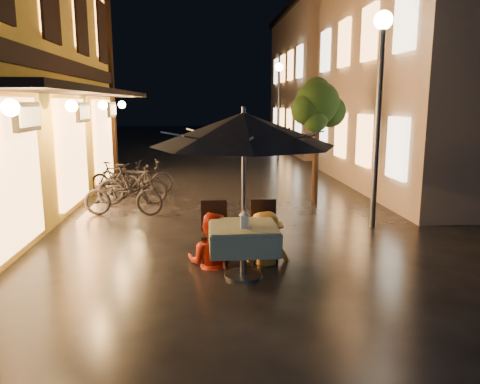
{
  "coord_description": "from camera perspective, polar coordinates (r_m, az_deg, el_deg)",
  "views": [
    {
      "loc": [
        -0.47,
        -7.04,
        2.52
      ],
      "look_at": [
        0.11,
        0.06,
        1.15
      ],
      "focal_mm": 35.0,
      "sensor_mm": 36.0,
      "label": 1
    }
  ],
  "objects": [
    {
      "name": "ground",
      "position": [
        7.49,
        -0.85,
        -8.77
      ],
      "size": [
        90.0,
        90.0,
        0.0
      ],
      "primitive_type": "plane",
      "color": "black",
      "rests_on": "ground"
    },
    {
      "name": "east_building_near",
      "position": [
        15.73,
        26.41,
        13.01
      ],
      "size": [
        7.3,
        9.3,
        6.8
      ],
      "color": "gray",
      "rests_on": "ground"
    },
    {
      "name": "east_building_far",
      "position": [
        26.3,
        13.25,
        13.07
      ],
      "size": [
        7.3,
        10.3,
        7.3
      ],
      "color": "gray",
      "rests_on": "ground"
    },
    {
      "name": "street_tree",
      "position": [
        11.91,
        9.45,
        10.25
      ],
      "size": [
        1.43,
        1.2,
        3.15
      ],
      "color": "black",
      "rests_on": "ground"
    },
    {
      "name": "streetlamp_near",
      "position": [
        9.69,
        16.69,
        12.78
      ],
      "size": [
        0.36,
        0.36,
        4.23
      ],
      "color": "#59595E",
      "rests_on": "ground"
    },
    {
      "name": "streetlamp_far",
      "position": [
        21.33,
        4.74,
        11.9
      ],
      "size": [
        0.36,
        0.36,
        4.23
      ],
      "color": "#59595E",
      "rests_on": "ground"
    },
    {
      "name": "cafe_table",
      "position": [
        6.81,
        0.42,
        -5.61
      ],
      "size": [
        0.99,
        0.99,
        0.78
      ],
      "color": "#59595E",
      "rests_on": "ground"
    },
    {
      "name": "patio_umbrella",
      "position": [
        6.54,
        0.44,
        7.63
      ],
      "size": [
        2.61,
        2.61,
        2.46
      ],
      "color": "#59595E",
      "rests_on": "ground"
    },
    {
      "name": "cafe_chair_left",
      "position": [
        7.5,
        -3.14,
        -4.44
      ],
      "size": [
        0.42,
        0.42,
        0.97
      ],
      "color": "black",
      "rests_on": "ground"
    },
    {
      "name": "cafe_chair_right",
      "position": [
        7.57,
        2.94,
        -4.31
      ],
      "size": [
        0.42,
        0.42,
        0.97
      ],
      "color": "black",
      "rests_on": "ground"
    },
    {
      "name": "table_lantern",
      "position": [
        6.58,
        0.53,
        -3.2
      ],
      "size": [
        0.16,
        0.16,
        0.25
      ],
      "color": "white",
      "rests_on": "cafe_table"
    },
    {
      "name": "person_orange",
      "position": [
        7.25,
        -3.56,
        -2.66
      ],
      "size": [
        0.96,
        0.84,
        1.65
      ],
      "primitive_type": "imported",
      "rotation": [
        0.0,
        0.0,
        2.82
      ],
      "color": "red",
      "rests_on": "ground"
    },
    {
      "name": "person_yellow",
      "position": [
        7.36,
        3.14,
        -2.58
      ],
      "size": [
        1.18,
        0.91,
        1.62
      ],
      "primitive_type": "imported",
      "rotation": [
        0.0,
        0.0,
        3.47
      ],
      "color": "gold",
      "rests_on": "ground"
    },
    {
      "name": "bicycle_0",
      "position": [
        10.85,
        -14.04,
        -0.35
      ],
      "size": [
        1.84,
        0.82,
        0.94
      ],
      "primitive_type": "imported",
      "rotation": [
        0.0,
        0.0,
        1.46
      ],
      "color": "black",
      "rests_on": "ground"
    },
    {
      "name": "bicycle_1",
      "position": [
        11.9,
        -13.01,
        0.91
      ],
      "size": [
        1.72,
        0.49,
        1.03
      ],
      "primitive_type": "imported",
      "rotation": [
        0.0,
        0.0,
        1.57
      ],
      "color": "black",
      "rests_on": "ground"
    },
    {
      "name": "bicycle_2",
      "position": [
        13.1,
        -12.14,
        1.67
      ],
      "size": [
        1.93,
        1.06,
        0.96
      ],
      "primitive_type": "imported",
      "rotation": [
        0.0,
        0.0,
        1.82
      ],
      "color": "black",
      "rests_on": "ground"
    },
    {
      "name": "bicycle_3",
      "position": [
        13.23,
        -14.97,
        1.56
      ],
      "size": [
        1.59,
        1.0,
        0.93
      ],
      "primitive_type": "imported",
      "rotation": [
        0.0,
        0.0,
        1.17
      ],
      "color": "black",
      "rests_on": "ground"
    },
    {
      "name": "bicycle_4",
      "position": [
        14.21,
        -13.86,
        2.04
      ],
      "size": [
        1.64,
        0.77,
        0.83
      ],
      "primitive_type": "imported",
      "rotation": [
        0.0,
        0.0,
        1.43
      ],
      "color": "black",
      "rests_on": "ground"
    }
  ]
}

